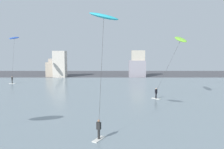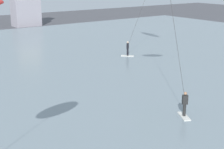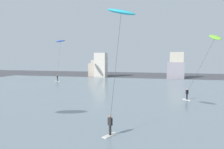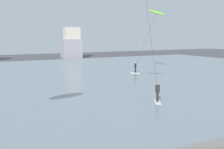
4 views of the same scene
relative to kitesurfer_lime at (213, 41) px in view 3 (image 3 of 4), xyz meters
name	(u,v)px [view 3 (image 3 of 4)]	position (x,y,z in m)	size (l,w,h in m)	color
water_bay	(127,95)	(-12.11, 1.92, -8.37)	(84.00, 52.00, 0.10)	gray
far_shore_buildings	(131,67)	(-15.32, 30.78, -5.33)	(28.66, 4.73, 7.61)	#B7A893
kitesurfer_lime	(213,41)	(0.00, 0.00, 0.00)	(4.67, 3.93, 9.54)	silver
kitesurfer_blue	(60,44)	(-32.52, 19.11, 1.26)	(2.04, 5.20, 10.81)	silver
kitesurfer_cyan	(120,25)	(-10.52, -12.70, 0.65)	(2.88, 4.21, 10.73)	silver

